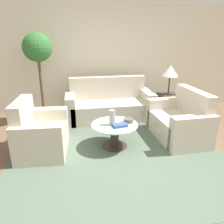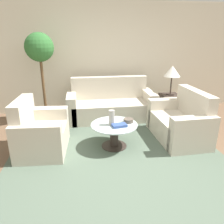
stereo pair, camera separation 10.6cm
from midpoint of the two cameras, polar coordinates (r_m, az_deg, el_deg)
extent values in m
plane|color=brown|center=(3.22, 1.51, -15.44)|extent=(14.00, 14.00, 0.00)
cube|color=beige|center=(5.49, -4.53, 13.79)|extent=(10.00, 0.06, 2.60)
cube|color=#4C5B4C|center=(3.87, -0.13, -8.88)|extent=(3.44, 3.64, 0.01)
cube|color=beige|center=(5.00, -1.18, 0.42)|extent=(1.76, 0.81, 0.41)
cube|color=beige|center=(5.23, -1.74, 4.20)|extent=(1.76, 0.18, 0.93)
cube|color=beige|center=(4.92, -11.38, 0.95)|extent=(0.20, 0.81, 0.62)
cube|color=beige|center=(5.18, 8.50, 2.06)|extent=(0.20, 0.81, 0.62)
cube|color=beige|center=(3.83, -18.21, -6.86)|extent=(0.80, 0.84, 0.41)
cube|color=beige|center=(3.81, -22.76, -3.66)|extent=(0.23, 0.80, 0.89)
cube|color=beige|center=(3.44, -19.64, -8.22)|extent=(0.76, 0.25, 0.62)
cube|color=beige|center=(4.14, -17.33, -3.17)|extent=(0.76, 0.25, 0.62)
cube|color=beige|center=(4.27, 15.83, -3.81)|extent=(0.80, 1.08, 0.41)
cube|color=beige|center=(4.33, 19.61, -0.40)|extent=(0.21, 1.07, 0.91)
cube|color=beige|center=(4.68, 13.03, -0.16)|extent=(0.78, 0.22, 0.62)
cube|color=beige|center=(3.81, 19.56, -5.43)|extent=(0.78, 0.22, 0.62)
cylinder|color=#332823|center=(3.87, -0.14, -8.80)|extent=(0.44, 0.44, 0.02)
cylinder|color=#332823|center=(3.78, -0.14, -6.26)|extent=(0.14, 0.14, 0.40)
cylinder|color=#B2C6C6|center=(3.69, -0.14, -3.33)|extent=(0.79, 0.79, 0.02)
cube|color=#332823|center=(5.28, 13.66, 1.67)|extent=(0.42, 0.42, 0.55)
cylinder|color=#332823|center=(5.20, 13.91, 4.68)|extent=(0.18, 0.18, 0.02)
cylinder|color=#332823|center=(5.15, 14.10, 6.92)|extent=(0.03, 0.03, 0.39)
cone|color=white|center=(5.10, 14.39, 10.38)|extent=(0.36, 0.36, 0.24)
cylinder|color=brown|center=(5.16, -17.75, -0.63)|extent=(0.33, 0.33, 0.29)
cylinder|color=brown|center=(4.97, -18.61, 7.19)|extent=(0.06, 0.06, 1.15)
sphere|color=#2D662D|center=(4.88, -19.57, 15.65)|extent=(0.59, 0.59, 0.59)
cylinder|color=#9E998E|center=(3.62, -0.79, -1.47)|extent=(0.10, 0.10, 0.26)
cylinder|color=brown|center=(3.77, 3.54, -2.19)|extent=(0.17, 0.17, 0.06)
cube|color=#334C8C|center=(3.59, 1.24, -3.50)|extent=(0.26, 0.18, 0.04)
camera|label=1|loc=(0.05, -90.79, -0.28)|focal=35.00mm
camera|label=2|loc=(0.05, 89.21, 0.28)|focal=35.00mm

